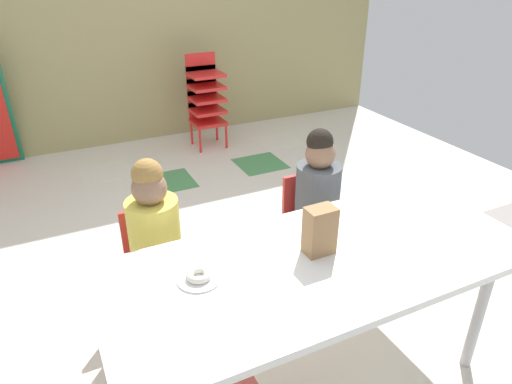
{
  "coord_description": "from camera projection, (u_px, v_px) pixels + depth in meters",
  "views": [
    {
      "loc": [
        -0.9,
        -2.26,
        1.77
      ],
      "look_at": [
        -0.12,
        -0.65,
        0.85
      ],
      "focal_mm": 32.42,
      "sensor_mm": 36.0,
      "label": 1
    }
  ],
  "objects": [
    {
      "name": "ground_plane",
      "position": [
        227.0,
        266.0,
        2.97
      ],
      "size": [
        5.83,
        5.08,
        0.02
      ],
      "color": "silver"
    },
    {
      "name": "seated_child_middle_seat",
      "position": [
        317.0,
        190.0,
        2.68
      ],
      "size": [
        0.32,
        0.31,
        0.92
      ],
      "color": "red",
      "rests_on": "ground_plane"
    },
    {
      "name": "paper_plate_near_edge",
      "position": [
        199.0,
        279.0,
        1.86
      ],
      "size": [
        0.18,
        0.18,
        0.01
      ],
      "primitive_type": "cylinder",
      "color": "white",
      "rests_on": "craft_table"
    },
    {
      "name": "donut_powdered_on_plate",
      "position": [
        199.0,
        275.0,
        1.86
      ],
      "size": [
        0.1,
        0.1,
        0.03
      ],
      "primitive_type": "torus",
      "color": "white",
      "rests_on": "craft_table"
    },
    {
      "name": "paper_bag_brown",
      "position": [
        320.0,
        231.0,
        1.99
      ],
      "size": [
        0.13,
        0.09,
        0.22
      ],
      "primitive_type": "cube",
      "color": "#9E754C",
      "rests_on": "craft_table"
    },
    {
      "name": "back_wall",
      "position": [
        120.0,
        5.0,
        4.38
      ],
      "size": [
        5.83,
        0.1,
        2.68
      ],
      "primitive_type": "cube",
      "color": "tan",
      "rests_on": "ground_plane"
    },
    {
      "name": "kid_chair_red_stack",
      "position": [
        205.0,
        96.0,
        4.59
      ],
      "size": [
        0.32,
        0.3,
        0.92
      ],
      "color": "red",
      "rests_on": "ground_plane"
    },
    {
      "name": "craft_table",
      "position": [
        298.0,
        274.0,
        1.98
      ],
      "size": [
        1.68,
        0.82,
        0.6
      ],
      "color": "white",
      "rests_on": "ground_plane"
    },
    {
      "name": "seated_child_near_camera",
      "position": [
        154.0,
        228.0,
        2.31
      ],
      "size": [
        0.34,
        0.34,
        0.92
      ],
      "color": "red",
      "rests_on": "ground_plane"
    }
  ]
}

